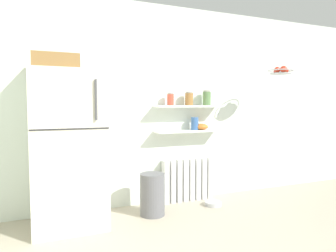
% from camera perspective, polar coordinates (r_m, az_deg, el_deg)
% --- Properties ---
extents(ground_plane, '(7.04, 7.04, 0.00)m').
position_cam_1_polar(ground_plane, '(3.02, 11.41, -21.64)').
color(ground_plane, '#B2A893').
extents(back_wall, '(7.04, 0.10, 2.60)m').
position_cam_1_polar(back_wall, '(4.10, -0.54, 3.94)').
color(back_wall, silver).
rests_on(back_wall, ground_plane).
extents(refrigerator, '(0.75, 0.75, 1.81)m').
position_cam_1_polar(refrigerator, '(3.43, -18.23, -3.56)').
color(refrigerator, silver).
rests_on(refrigerator, ground_plane).
extents(radiator, '(0.72, 0.12, 0.57)m').
position_cam_1_polar(radiator, '(4.22, 3.71, -10.00)').
color(radiator, white).
rests_on(radiator, ground_plane).
extents(wall_shelf_lower, '(0.95, 0.22, 0.02)m').
position_cam_1_polar(wall_shelf_lower, '(4.08, 3.94, -0.95)').
color(wall_shelf_lower, white).
extents(wall_shelf_upper, '(0.95, 0.22, 0.02)m').
position_cam_1_polar(wall_shelf_upper, '(4.07, 3.96, 3.69)').
color(wall_shelf_upper, white).
extents(storage_jar_0, '(0.09, 0.09, 0.17)m').
position_cam_1_polar(storage_jar_0, '(3.96, 0.47, 5.05)').
color(storage_jar_0, '#C64C38').
rests_on(storage_jar_0, wall_shelf_upper).
extents(storage_jar_1, '(0.11, 0.11, 0.18)m').
position_cam_1_polar(storage_jar_1, '(4.07, 3.97, 5.12)').
color(storage_jar_1, olive).
rests_on(storage_jar_1, wall_shelf_upper).
extents(storage_jar_2, '(0.11, 0.11, 0.20)m').
position_cam_1_polar(storage_jar_2, '(4.20, 7.27, 5.22)').
color(storage_jar_2, '#5B7F4C').
rests_on(storage_jar_2, wall_shelf_upper).
extents(vase, '(0.10, 0.10, 0.17)m').
position_cam_1_polar(vase, '(4.12, 5.03, 0.46)').
color(vase, '#38609E').
rests_on(vase, wall_shelf_lower).
extents(shelf_bowl, '(0.18, 0.18, 0.08)m').
position_cam_1_polar(shelf_bowl, '(4.17, 6.27, -0.12)').
color(shelf_bowl, orange).
rests_on(shelf_bowl, wall_shelf_lower).
extents(trash_bin, '(0.29, 0.29, 0.50)m').
position_cam_1_polar(trash_bin, '(3.68, -2.96, -12.65)').
color(trash_bin, slate).
rests_on(trash_bin, ground_plane).
extents(pet_food_bowl, '(0.22, 0.22, 0.05)m').
position_cam_1_polar(pet_food_bowl, '(4.11, 8.45, -14.17)').
color(pet_food_bowl, '#B7B7BC').
rests_on(pet_food_bowl, ground_plane).
extents(hanging_fruit_basket, '(0.33, 0.33, 0.10)m').
position_cam_1_polar(hanging_fruit_basket, '(4.34, 20.37, 9.66)').
color(hanging_fruit_basket, '#B2B2B7').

